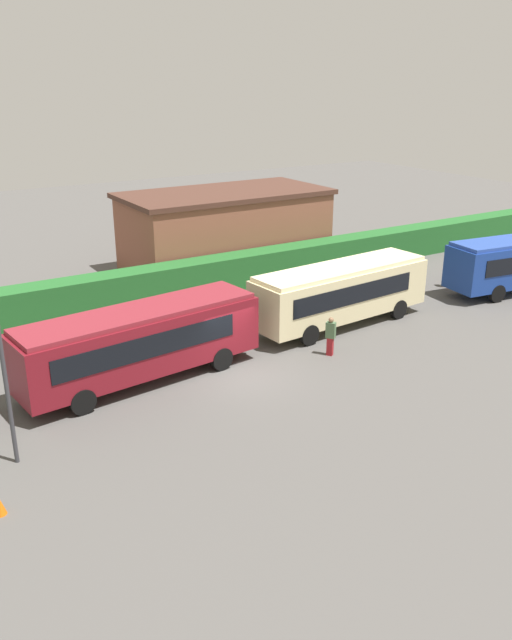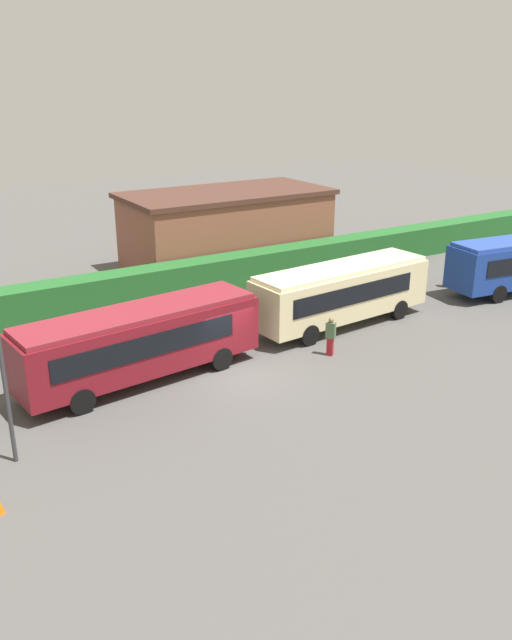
# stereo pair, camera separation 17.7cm
# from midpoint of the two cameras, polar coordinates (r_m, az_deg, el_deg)

# --- Properties ---
(ground_plane) EXTENTS (107.48, 107.48, 0.00)m
(ground_plane) POSITION_cam_midpoint_polar(r_m,az_deg,el_deg) (27.37, -1.11, -4.84)
(ground_plane) COLOR #514F4C
(bus_maroon) EXTENTS (10.38, 3.66, 3.04)m
(bus_maroon) POSITION_cam_midpoint_polar(r_m,az_deg,el_deg) (26.69, -9.83, -1.70)
(bus_maroon) COLOR maroon
(bus_maroon) RESTS_ON ground_plane
(bus_cream) EXTENTS (9.94, 3.25, 3.03)m
(bus_cream) POSITION_cam_midpoint_polar(r_m,az_deg,el_deg) (32.60, 7.59, 2.51)
(bus_cream) COLOR beige
(bus_cream) RESTS_ON ground_plane
(person_left) EXTENTS (0.45, 0.49, 1.78)m
(person_left) POSITION_cam_midpoint_polar(r_m,az_deg,el_deg) (29.14, 6.66, -1.34)
(person_left) COLOR maroon
(person_left) RESTS_ON ground_plane
(person_center) EXTENTS (0.40, 0.48, 1.89)m
(person_center) POSITION_cam_midpoint_polar(r_m,az_deg,el_deg) (40.13, 16.73, 4.12)
(person_center) COLOR maroon
(person_center) RESTS_ON ground_plane
(person_right) EXTENTS (0.41, 0.50, 1.85)m
(person_right) POSITION_cam_midpoint_polar(r_m,az_deg,el_deg) (42.39, 18.20, 4.77)
(person_right) COLOR #4C6B47
(person_right) RESTS_ON ground_plane
(hedge_row) EXTENTS (65.74, 1.63, 1.93)m
(hedge_row) POSITION_cam_midpoint_polar(r_m,az_deg,el_deg) (36.11, -9.83, 2.85)
(hedge_row) COLOR #236027
(hedge_row) RESTS_ON ground_plane
(depot_building) EXTENTS (13.01, 6.56, 4.89)m
(depot_building) POSITION_cam_midpoint_polar(r_m,az_deg,el_deg) (42.59, -2.46, 7.89)
(depot_building) COLOR brown
(depot_building) RESTS_ON ground_plane
(lamppost) EXTENTS (0.36, 0.36, 5.88)m
(lamppost) POSITION_cam_midpoint_polar(r_m,az_deg,el_deg) (21.41, -21.04, -3.06)
(lamppost) COLOR #38383D
(lamppost) RESTS_ON ground_plane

